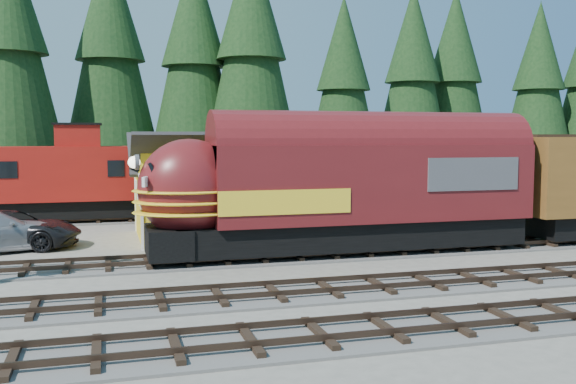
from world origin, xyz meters
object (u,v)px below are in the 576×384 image
object	(u,v)px
depot	(258,178)
locomotive	(332,193)
pickup_truck_a	(10,230)
caboose	(62,178)

from	to	relation	value
depot	locomotive	xyz separation A→B (m)	(1.71, -6.50, -0.26)
pickup_truck_a	locomotive	bearing A→B (deg)	-101.19
depot	caboose	xyz separation A→B (m)	(-10.00, 7.50, -0.30)
locomotive	caboose	world-z (taller)	caboose
pickup_truck_a	caboose	bearing A→B (deg)	-0.19
depot	caboose	bearing A→B (deg)	143.13
caboose	pickup_truck_a	world-z (taller)	caboose
locomotive	pickup_truck_a	xyz separation A→B (m)	(-13.45, 5.67, -1.84)
depot	caboose	size ratio (longest dim) A/B	1.23
depot	pickup_truck_a	distance (m)	11.96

